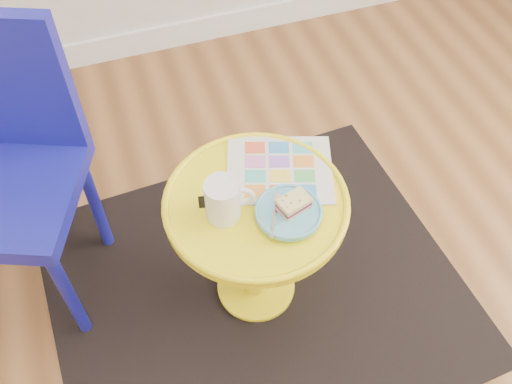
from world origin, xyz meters
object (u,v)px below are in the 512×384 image
object	(u,v)px
chair	(4,160)
plate	(289,212)
newspaper	(280,169)
mug	(223,199)
side_table	(256,230)

from	to	relation	value
chair	plate	size ratio (longest dim) A/B	5.23
chair	newspaper	distance (m)	0.75
plate	mug	bearing A→B (deg)	158.50
side_table	chair	distance (m)	0.71
newspaper	plate	xyz separation A→B (m)	(-0.03, -0.16, 0.01)
mug	plate	size ratio (longest dim) A/B	0.74
chair	mug	world-z (taller)	chair
chair	plate	bearing A→B (deg)	-7.57
newspaper	plate	size ratio (longest dim) A/B	1.67
side_table	newspaper	world-z (taller)	newspaper
side_table	plate	size ratio (longest dim) A/B	2.86
mug	chair	bearing A→B (deg)	160.29
newspaper	plate	bearing A→B (deg)	-83.52
newspaper	mug	xyz separation A→B (m)	(-0.19, -0.10, 0.06)
side_table	mug	bearing A→B (deg)	-171.85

